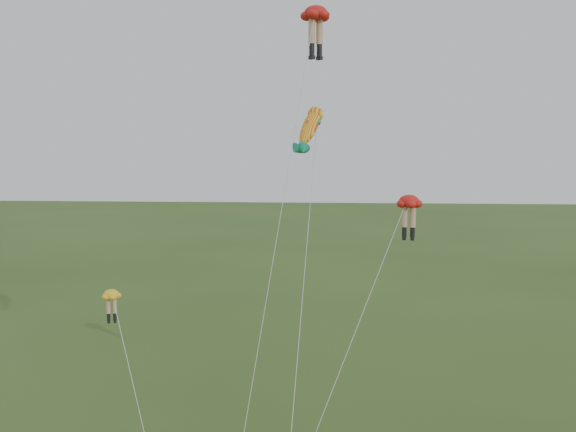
{
  "coord_description": "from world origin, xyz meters",
  "views": [
    {
      "loc": [
        3.23,
        -27.12,
        15.96
      ],
      "look_at": [
        0.86,
        6.0,
        12.26
      ],
      "focal_mm": 40.0,
      "sensor_mm": 36.0,
      "label": 1
    }
  ],
  "objects": [
    {
      "name": "legs_kite_yellow",
      "position": [
        -6.44,
        0.0,
        8.73
      ],
      "size": [
        3.48,
        2.93,
        9.58
      ],
      "rotation": [
        0.0,
        0.0,
        0.31
      ],
      "color": "yellow",
      "rests_on": "ground"
    },
    {
      "name": "fish_kite",
      "position": [
        1.95,
        7.36,
        16.85
      ],
      "size": [
        1.83,
        11.3,
        18.3
      ],
      "rotation": [
        0.72,
        0.0,
        -0.35
      ],
      "color": "yellow",
      "rests_on": "ground"
    },
    {
      "name": "legs_kite_red_mid",
      "position": [
        6.92,
        5.29,
        12.71
      ],
      "size": [
        6.76,
        7.8,
        13.46
      ],
      "rotation": [
        0.0,
        0.0,
        -0.2
      ],
      "color": "red",
      "rests_on": "ground"
    },
    {
      "name": "legs_kite_red_high",
      "position": [
        2.16,
        8.05,
        22.48
      ],
      "size": [
        4.54,
        11.59,
        23.38
      ],
      "rotation": [
        0.0,
        0.0,
        0.66
      ],
      "color": "red",
      "rests_on": "ground"
    }
  ]
}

